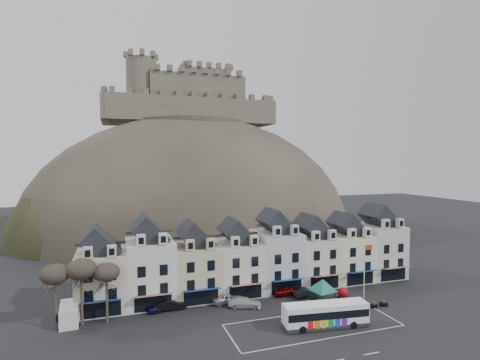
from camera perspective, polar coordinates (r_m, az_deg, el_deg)
name	(u,v)px	position (r m, az deg, el deg)	size (l,w,h in m)	color
ground	(304,332)	(50.25, 9.73, -21.82)	(300.00, 300.00, 0.00)	black
coach_bay_markings	(313,325)	(52.13, 11.11, -20.88)	(22.00, 7.50, 0.01)	silver
townhouse_terrace	(258,257)	(62.20, 2.76, -11.65)	(54.40, 9.35, 11.80)	beige
castle_hill	(197,230)	(113.36, -6.61, -7.60)	(100.00, 76.00, 68.00)	#322E26
castle	(189,98)	(119.61, -7.80, 12.26)	(50.20, 22.20, 22.00)	brown
tree_left_far	(55,275)	(52.99, -26.36, -12.81)	(3.61, 3.61, 8.24)	#383124
tree_left_mid	(81,270)	(52.58, -23.05, -12.48)	(3.78, 3.78, 8.64)	#383124
tree_left_near	(106,273)	(52.61, -19.69, -13.18)	(3.43, 3.43, 7.84)	#383124
bus	(325,314)	(51.33, 12.89, -19.24)	(11.10, 3.91, 3.07)	#262628
bus_shelter	(323,285)	(57.07, 12.48, -15.39)	(6.19, 6.19, 4.00)	black
red_buoy	(343,294)	(60.80, 15.43, -16.37)	(1.63, 1.63, 1.92)	black
flagpole	(365,268)	(60.45, 18.51, -12.57)	(1.25, 0.25, 8.70)	silver
white_van	(69,314)	(56.04, -24.58, -18.05)	(2.62, 5.30, 2.35)	silver
planter_west	(383,303)	(60.45, 21.01, -17.06)	(1.15, 0.74, 1.06)	black
planter_east	(373,304)	(59.44, 19.67, -17.42)	(1.09, 0.72, 1.00)	black
car_navy	(161,306)	(56.22, -12.01, -18.33)	(1.55, 3.86, 1.31)	#0C133D
car_black	(169,305)	(56.31, -10.74, -18.15)	(1.65, 4.73, 1.56)	black
car_silver	(228,298)	(58.06, -1.83, -17.53)	(2.26, 4.83, 1.36)	#B5B6BD
car_white	(245,302)	(56.38, 0.72, -18.15)	(1.96, 4.83, 1.40)	silver
car_maroon	(286,290)	(61.26, 7.02, -16.35)	(1.80, 4.47, 1.52)	#580506
car_charcoal	(307,293)	(60.99, 10.15, -16.52)	(1.48, 4.23, 1.39)	black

